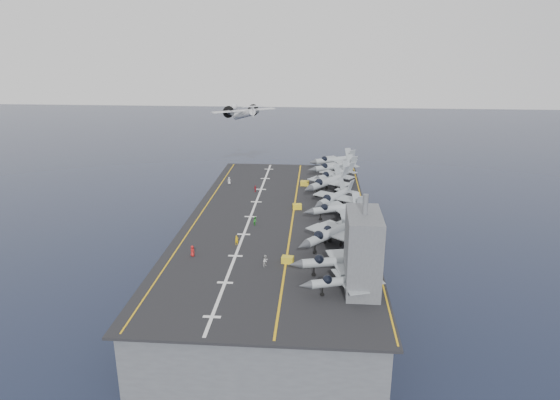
# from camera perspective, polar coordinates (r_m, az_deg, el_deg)

# --- Properties ---
(ground) EXTENTS (500.00, 500.00, 0.00)m
(ground) POSITION_cam_1_polar(r_m,az_deg,el_deg) (109.89, -0.16, -7.11)
(ground) COLOR #142135
(ground) RESTS_ON ground
(hull) EXTENTS (36.00, 90.00, 10.00)m
(hull) POSITION_cam_1_polar(r_m,az_deg,el_deg) (107.85, -0.16, -4.71)
(hull) COLOR #56595E
(hull) RESTS_ON ground
(flight_deck) EXTENTS (38.00, 92.00, 0.40)m
(flight_deck) POSITION_cam_1_polar(r_m,az_deg,el_deg) (105.93, -0.17, -2.11)
(flight_deck) COLOR black
(flight_deck) RESTS_ON hull
(foul_line) EXTENTS (0.35, 90.00, 0.02)m
(foul_line) POSITION_cam_1_polar(r_m,az_deg,el_deg) (105.67, 1.46, -2.04)
(foul_line) COLOR gold
(foul_line) RESTS_ON flight_deck
(landing_centerline) EXTENTS (0.50, 90.00, 0.02)m
(landing_centerline) POSITION_cam_1_polar(r_m,az_deg,el_deg) (106.47, -3.39, -1.91)
(landing_centerline) COLOR silver
(landing_centerline) RESTS_ON flight_deck
(deck_edge_port) EXTENTS (0.25, 90.00, 0.02)m
(deck_edge_port) POSITION_cam_1_polar(r_m,az_deg,el_deg) (108.45, -9.16, -1.74)
(deck_edge_port) COLOR gold
(deck_edge_port) RESTS_ON flight_deck
(deck_edge_stbd) EXTENTS (0.25, 90.00, 0.02)m
(deck_edge_stbd) POSITION_cam_1_polar(r_m,az_deg,el_deg) (106.09, 9.85, -2.24)
(deck_edge_stbd) COLOR gold
(deck_edge_stbd) RESTS_ON flight_deck
(island_superstructure) EXTENTS (5.00, 10.00, 15.00)m
(island_superstructure) POSITION_cam_1_polar(r_m,az_deg,el_deg) (75.24, 9.49, -4.82)
(island_superstructure) COLOR #56595E
(island_superstructure) RESTS_ON flight_deck
(fighter_jet_0) EXTENTS (14.64, 11.90, 4.40)m
(fighter_jet_0) POSITION_cam_1_polar(r_m,az_deg,el_deg) (75.56, 7.47, -9.05)
(fighter_jet_0) COLOR #90999F
(fighter_jet_0) RESTS_ON flight_deck
(fighter_jet_1) EXTENTS (15.89, 12.41, 4.90)m
(fighter_jet_1) POSITION_cam_1_polar(r_m,az_deg,el_deg) (80.93, 6.64, -6.89)
(fighter_jet_1) COLOR gray
(fighter_jet_1) RESTS_ON flight_deck
(fighter_jet_2) EXTENTS (17.92, 18.64, 5.41)m
(fighter_jet_2) POSITION_cam_1_polar(r_m,az_deg,el_deg) (91.06, 5.79, -3.74)
(fighter_jet_2) COLOR #8F96A0
(fighter_jet_2) RESTS_ON flight_deck
(fighter_jet_3) EXTENTS (15.04, 15.05, 4.43)m
(fighter_jet_3) POSITION_cam_1_polar(r_m,az_deg,el_deg) (94.98, 6.66, -3.14)
(fighter_jet_3) COLOR #8D949C
(fighter_jet_3) RESTS_ON flight_deck
(fighter_jet_4) EXTENTS (16.28, 14.06, 4.76)m
(fighter_jet_4) POSITION_cam_1_polar(r_m,az_deg,el_deg) (105.38, 6.57, -0.86)
(fighter_jet_4) COLOR #97A0A8
(fighter_jet_4) RESTS_ON flight_deck
(fighter_jet_5) EXTENTS (16.43, 18.23, 5.27)m
(fighter_jet_5) POSITION_cam_1_polar(r_m,az_deg,el_deg) (111.79, 6.24, 0.42)
(fighter_jet_5) COLOR gray
(fighter_jet_5) RESTS_ON flight_deck
(fighter_jet_6) EXTENTS (18.55, 19.81, 5.73)m
(fighter_jet_6) POSITION_cam_1_polar(r_m,az_deg,el_deg) (122.57, 5.46, 2.16)
(fighter_jet_6) COLOR gray
(fighter_jet_6) RESTS_ON flight_deck
(fighter_jet_7) EXTENTS (17.11, 17.11, 5.04)m
(fighter_jet_7) POSITION_cam_1_polar(r_m,az_deg,el_deg) (130.35, 6.25, 2.95)
(fighter_jet_7) COLOR #A1AAB2
(fighter_jet_7) RESTS_ON flight_deck
(fighter_jet_8) EXTENTS (17.73, 15.76, 5.14)m
(fighter_jet_8) POSITION_cam_1_polar(r_m,az_deg,el_deg) (138.07, 6.30, 3.84)
(fighter_jet_8) COLOR #8D959D
(fighter_jet_8) RESTS_ON flight_deck
(tow_cart_a) EXTENTS (2.15, 1.58, 1.18)m
(tow_cart_a) POSITION_cam_1_polar(r_m,az_deg,el_deg) (85.08, 0.87, -6.83)
(tow_cart_a) COLOR gold
(tow_cart_a) RESTS_ON flight_deck
(tow_cart_b) EXTENTS (2.11, 1.53, 1.17)m
(tow_cart_b) POSITION_cam_1_polar(r_m,az_deg,el_deg) (110.87, 1.97, -0.75)
(tow_cart_b) COLOR gold
(tow_cart_b) RESTS_ON flight_deck
(tow_cart_c) EXTENTS (2.23, 1.59, 1.25)m
(tow_cart_c) POSITION_cam_1_polar(r_m,az_deg,el_deg) (128.40, 2.84, 1.93)
(tow_cart_c) COLOR gold
(tow_cart_c) RESTS_ON flight_deck
(crew_0) EXTENTS (1.43, 1.34, 1.99)m
(crew_0) POSITION_cam_1_polar(r_m,az_deg,el_deg) (88.70, -9.98, -5.75)
(crew_0) COLOR #B21919
(crew_0) RESTS_ON flight_deck
(crew_1) EXTENTS (1.29, 1.14, 1.80)m
(crew_1) POSITION_cam_1_polar(r_m,az_deg,el_deg) (92.37, -4.96, -4.60)
(crew_1) COLOR #D19F09
(crew_1) RESTS_ON flight_deck
(crew_2) EXTENTS (0.86, 1.17, 1.81)m
(crew_2) POSITION_cam_1_polar(r_m,az_deg,el_deg) (101.58, -2.84, -2.38)
(crew_2) COLOR green
(crew_2) RESTS_ON flight_deck
(crew_4) EXTENTS (1.10, 1.18, 1.63)m
(crew_4) POSITION_cam_1_polar(r_m,az_deg,el_deg) (123.25, -2.84, 1.32)
(crew_4) COLOR #A61824
(crew_4) RESTS_ON flight_deck
(crew_5) EXTENTS (1.26, 1.01, 1.82)m
(crew_5) POSITION_cam_1_polar(r_m,az_deg,el_deg) (130.15, -5.83, 2.21)
(crew_5) COLOR silver
(crew_5) RESTS_ON flight_deck
(crew_7) EXTENTS (1.32, 1.46, 2.03)m
(crew_7) POSITION_cam_1_polar(r_m,az_deg,el_deg) (83.74, -1.67, -6.95)
(crew_7) COLOR silver
(crew_7) RESTS_ON flight_deck
(transport_plane) EXTENTS (25.82, 23.74, 5.04)m
(transport_plane) POSITION_cam_1_polar(r_m,az_deg,el_deg) (162.39, -4.15, 9.74)
(transport_plane) COLOR white
(fighter_jet_9) EXTENTS (17.73, 15.76, 5.14)m
(fighter_jet_9) POSITION_cam_1_polar(r_m,az_deg,el_deg) (146.11, 6.21, 4.65)
(fighter_jet_9) COLOR #8D959D
(fighter_jet_9) RESTS_ON flight_deck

